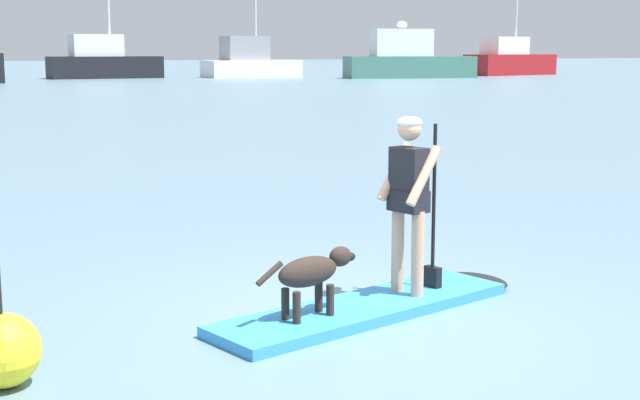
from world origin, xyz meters
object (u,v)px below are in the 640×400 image
at_px(person_paddler, 410,192).
at_px(moored_boat_starboard, 103,61).
at_px(dog, 312,273).
at_px(moored_boat_port, 407,60).
at_px(moored_boat_far_starboard, 509,60).
at_px(paddleboard, 381,304).
at_px(marker_buoy, 3,350).
at_px(moored_boat_far_port, 249,62).

bearing_deg(person_paddler, moored_boat_starboard, 82.30).
xyz_separation_m(dog, moored_boat_port, (34.54, 61.21, 1.05)).
relative_size(person_paddler, moored_boat_far_starboard, 0.16).
distance_m(paddleboard, person_paddler, 1.07).
distance_m(moored_boat_port, marker_buoy, 71.95).
distance_m(person_paddler, moored_boat_far_port, 71.85).
distance_m(dog, moored_boat_starboard, 71.58).
bearing_deg(moored_boat_far_port, moored_boat_port, -33.24).
height_order(paddleboard, marker_buoy, marker_buoy).
relative_size(person_paddler, moored_boat_port, 0.15).
distance_m(paddleboard, moored_boat_far_port, 72.06).
xyz_separation_m(paddleboard, dog, (-0.80, -0.24, 0.44)).
bearing_deg(marker_buoy, moored_boat_starboard, 79.48).
bearing_deg(paddleboard, moored_boat_far_starboard, 54.18).
distance_m(paddleboard, marker_buoy, 3.43).
distance_m(person_paddler, moored_boat_port, 69.44).
height_order(moored_boat_far_starboard, marker_buoy, moored_boat_far_starboard).
bearing_deg(moored_boat_far_starboard, moored_boat_starboard, 171.86).
xyz_separation_m(paddleboard, moored_boat_far_starboard, (47.07, 65.21, 1.34)).
xyz_separation_m(moored_boat_far_starboard, marker_buoy, (-50.43, -65.87, -1.12)).
bearing_deg(paddleboard, marker_buoy, -168.84).
bearing_deg(moored_boat_port, marker_buoy, -121.05).
relative_size(moored_boat_far_port, moored_boat_port, 0.76).
height_order(person_paddler, moored_boat_far_starboard, moored_boat_far_starboard).
bearing_deg(paddleboard, moored_boat_port, 61.04).
bearing_deg(moored_boat_starboard, paddleboard, -97.96).
bearing_deg(moored_boat_far_starboard, dog, -126.18).
relative_size(paddleboard, moored_boat_far_starboard, 0.32).
xyz_separation_m(paddleboard, marker_buoy, (-3.35, -0.66, 0.22)).
distance_m(person_paddler, moored_boat_far_starboard, 80.15).
bearing_deg(dog, moored_boat_far_starboard, 53.82).
distance_m(paddleboard, moored_boat_starboard, 71.23).
relative_size(paddleboard, moored_boat_starboard, 0.29).
bearing_deg(moored_boat_far_starboard, marker_buoy, -127.44).
bearing_deg(moored_boat_port, moored_boat_starboard, 158.18).
height_order(moored_boat_starboard, marker_buoy, moored_boat_starboard).
xyz_separation_m(paddleboard, person_paddler, (0.33, 0.10, 1.01)).
relative_size(dog, moored_boat_starboard, 0.09).
height_order(paddleboard, moored_boat_port, moored_boat_port).
xyz_separation_m(person_paddler, moored_boat_port, (33.41, 60.87, 0.47)).
bearing_deg(moored_boat_far_starboard, moored_boat_port, -162.36).
bearing_deg(moored_boat_starboard, moored_boat_far_port, -9.15).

